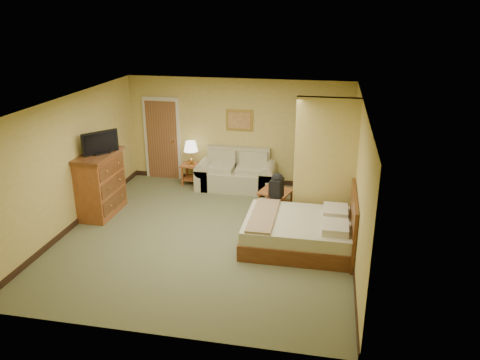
% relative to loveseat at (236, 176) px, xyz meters
% --- Properties ---
extents(floor, '(6.00, 6.00, 0.00)m').
position_rel_loveseat_xyz_m(floor, '(-0.04, -2.58, -0.31)').
color(floor, brown).
rests_on(floor, ground).
extents(ceiling, '(6.00, 6.00, 0.00)m').
position_rel_loveseat_xyz_m(ceiling, '(-0.04, -2.58, 2.29)').
color(ceiling, white).
rests_on(ceiling, back_wall).
extents(back_wall, '(5.50, 0.02, 2.60)m').
position_rel_loveseat_xyz_m(back_wall, '(-0.04, 0.42, 0.99)').
color(back_wall, tan).
rests_on(back_wall, floor).
extents(left_wall, '(0.02, 6.00, 2.60)m').
position_rel_loveseat_xyz_m(left_wall, '(-2.79, -2.58, 0.99)').
color(left_wall, tan).
rests_on(left_wall, floor).
extents(right_wall, '(0.02, 6.00, 2.60)m').
position_rel_loveseat_xyz_m(right_wall, '(2.71, -2.58, 0.99)').
color(right_wall, tan).
rests_on(right_wall, floor).
extents(partition, '(1.20, 0.15, 2.60)m').
position_rel_loveseat_xyz_m(partition, '(2.11, -1.65, 0.99)').
color(partition, tan).
rests_on(partition, floor).
extents(door, '(0.94, 0.16, 2.10)m').
position_rel_loveseat_xyz_m(door, '(-1.99, 0.39, 0.72)').
color(door, beige).
rests_on(door, floor).
extents(baseboard, '(5.50, 0.02, 0.12)m').
position_rel_loveseat_xyz_m(baseboard, '(-0.04, 0.41, -0.25)').
color(baseboard, black).
rests_on(baseboard, floor).
extents(loveseat, '(1.89, 0.88, 0.96)m').
position_rel_loveseat_xyz_m(loveseat, '(0.00, 0.00, 0.00)').
color(loveseat, tan).
rests_on(loveseat, floor).
extents(side_table, '(0.47, 0.47, 0.52)m').
position_rel_loveseat_xyz_m(side_table, '(-1.15, 0.07, 0.03)').
color(side_table, brown).
rests_on(side_table, floor).
extents(table_lamp, '(0.35, 0.35, 0.58)m').
position_rel_loveseat_xyz_m(table_lamp, '(-1.15, 0.07, 0.65)').
color(table_lamp, '#BA8B44').
rests_on(table_lamp, side_table).
extents(coffee_table, '(0.79, 0.79, 0.41)m').
position_rel_loveseat_xyz_m(coffee_table, '(1.09, -1.03, -0.02)').
color(coffee_table, brown).
rests_on(coffee_table, floor).
extents(wall_picture, '(0.66, 0.04, 0.51)m').
position_rel_loveseat_xyz_m(wall_picture, '(-0.00, 0.40, 1.29)').
color(wall_picture, '#B78E3F').
rests_on(wall_picture, back_wall).
extents(dresser, '(0.66, 1.26, 1.35)m').
position_rel_loveseat_xyz_m(dresser, '(-2.52, -2.02, 0.37)').
color(dresser, brown).
rests_on(dresser, floor).
extents(tv, '(0.53, 0.64, 0.47)m').
position_rel_loveseat_xyz_m(tv, '(-2.42, -2.02, 1.26)').
color(tv, black).
rests_on(tv, dresser).
extents(bed, '(2.00, 1.70, 1.10)m').
position_rel_loveseat_xyz_m(bed, '(1.78, -2.68, -0.01)').
color(bed, '#532A13').
rests_on(bed, floor).
extents(backpack, '(0.26, 0.34, 0.53)m').
position_rel_loveseat_xyz_m(backpack, '(1.19, -1.73, 0.51)').
color(backpack, black).
rests_on(backpack, bed).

